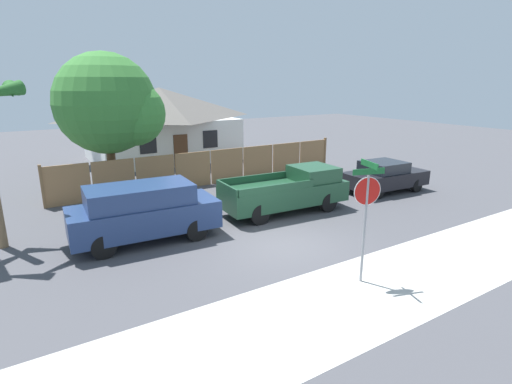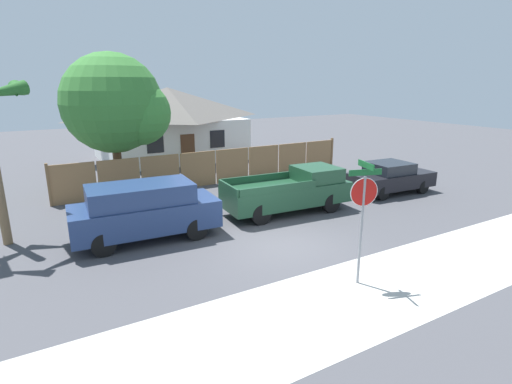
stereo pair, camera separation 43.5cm
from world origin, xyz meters
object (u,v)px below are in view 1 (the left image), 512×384
Objects in this scene: red_suv at (144,211)px; orange_pickup at (289,190)px; oak_tree at (112,106)px; parked_sedan at (385,176)px; house at (161,122)px; stop_sign at (366,202)px.

orange_pickup is (5.87, -0.01, -0.15)m from red_suv.
oak_tree reaches higher than parked_sedan.
parked_sedan is (6.06, -13.96, -1.71)m from house.
stop_sign is (-7.62, -5.80, 1.43)m from parked_sedan.
house is at bearing 102.73° from stop_sign.
stop_sign reaches higher than orange_pickup.
parked_sedan is at bearing -32.05° from oak_tree.
house is 2.00× the size of red_suv.
stop_sign is at bearing -139.22° from parked_sedan.
oak_tree is 1.23× the size of orange_pickup.
oak_tree is (-4.71, -7.22, 1.57)m from house.
red_suv is at bearing -111.55° from house.
stop_sign is at bearing -94.52° from house.
orange_pickup is (0.35, -13.97, -1.59)m from house.
red_suv reaches higher than parked_sedan.
house is 14.07m from orange_pickup.
oak_tree is at bearing -123.12° from house.
red_suv is 5.87m from orange_pickup.
oak_tree is at bearing 151.45° from parked_sedan.
red_suv is at bearing -96.82° from oak_tree.
stop_sign is at bearing -75.92° from oak_tree.
oak_tree is 13.06m from stop_sign.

